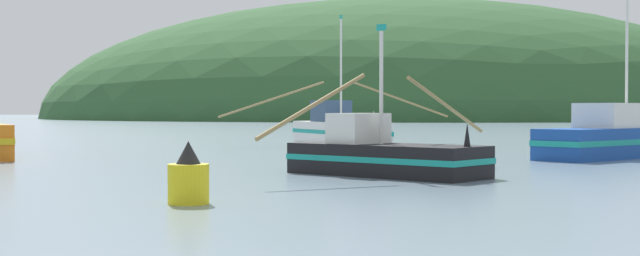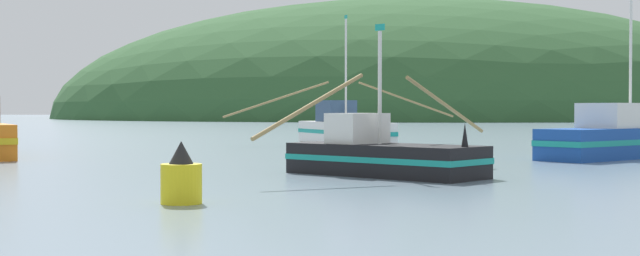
% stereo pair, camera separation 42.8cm
% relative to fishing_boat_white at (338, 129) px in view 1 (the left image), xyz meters
% --- Properties ---
extents(hill_far_center, '(157.69, 126.16, 52.02)m').
position_rel_fishing_boat_white_xyz_m(hill_far_center, '(8.00, 145.91, -0.87)').
color(hill_far_center, '#2D562D').
rests_on(hill_far_center, ground).
extents(fishing_boat_white, '(13.23, 10.26, 7.50)m').
position_rel_fishing_boat_white_xyz_m(fishing_boat_white, '(0.00, 0.00, 0.00)').
color(fishing_boat_white, white).
rests_on(fishing_boat_white, ground).
extents(fishing_boat_black, '(7.07, 8.98, 4.70)m').
position_rel_fishing_boat_white_xyz_m(fishing_boat_black, '(2.26, -23.84, -0.25)').
color(fishing_boat_black, black).
rests_on(fishing_boat_black, ground).
extents(fishing_boat_blue, '(8.21, 8.01, 7.19)m').
position_rel_fishing_boat_white_xyz_m(fishing_boat_blue, '(12.26, -13.41, -0.06)').
color(fishing_boat_blue, '#19479E').
rests_on(fishing_boat_blue, ground).
extents(channel_buoy, '(0.90, 0.90, 1.37)m').
position_rel_fishing_boat_white_xyz_m(channel_buoy, '(-2.11, -32.18, -0.32)').
color(channel_buoy, yellow).
rests_on(channel_buoy, ground).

